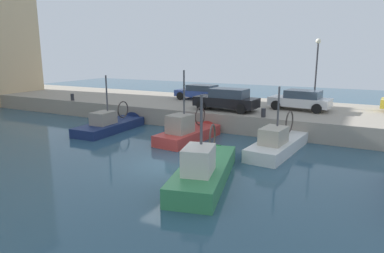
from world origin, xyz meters
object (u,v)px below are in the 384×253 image
(fishing_boat_red, at_px, (191,137))
(quay_streetlamp, at_px, (317,61))
(parked_car_blue, at_px, (200,92))
(mooring_bollard_mid, at_px, (72,97))
(fishing_boat_navy, at_px, (114,128))
(mooring_bollard_south, at_px, (263,113))
(fishing_boat_green, at_px, (206,175))
(parked_car_black, at_px, (227,99))
(fishing_boat_white, at_px, (281,148))
(parked_car_white, at_px, (301,100))

(fishing_boat_red, distance_m, quay_streetlamp, 10.98)
(parked_car_blue, bearing_deg, mooring_bollard_mid, 119.77)
(fishing_boat_navy, distance_m, mooring_bollard_south, 9.88)
(mooring_bollard_south, bearing_deg, fishing_boat_green, 179.98)
(parked_car_blue, relative_size, quay_streetlamp, 0.86)
(mooring_bollard_mid, bearing_deg, fishing_boat_navy, -112.73)
(fishing_boat_navy, xyz_separation_m, quay_streetlamp, (8.42, -11.49, 4.34))
(parked_car_black, relative_size, mooring_bollard_mid, 8.00)
(mooring_bollard_south, xyz_separation_m, mooring_bollard_mid, (0.00, 16.00, 0.00))
(fishing_boat_white, xyz_separation_m, parked_car_white, (6.38, 0.24, 1.77))
(parked_car_black, distance_m, quay_streetlamp, 7.10)
(quay_streetlamp, bearing_deg, parked_car_black, 130.90)
(mooring_bollard_south, bearing_deg, parked_car_black, 66.08)
(mooring_bollard_south, height_order, mooring_bollard_mid, same)
(parked_car_black, bearing_deg, fishing_boat_navy, 122.19)
(fishing_boat_green, xyz_separation_m, mooring_bollard_south, (8.22, -0.00, 1.34))
(fishing_boat_navy, distance_m, parked_car_blue, 8.57)
(mooring_bollard_south, relative_size, quay_streetlamp, 0.11)
(fishing_boat_green, height_order, parked_car_white, fishing_boat_green)
(fishing_boat_navy, distance_m, fishing_boat_red, 5.82)
(fishing_boat_green, relative_size, fishing_boat_red, 1.21)
(fishing_boat_green, height_order, fishing_boat_navy, fishing_boat_navy)
(fishing_boat_red, xyz_separation_m, mooring_bollard_mid, (2.72, 12.43, 1.31))
(mooring_bollard_south, bearing_deg, parked_car_white, -21.25)
(fishing_boat_green, height_order, quay_streetlamp, quay_streetlamp)
(fishing_boat_green, bearing_deg, quay_streetlamp, -8.64)
(fishing_boat_white, bearing_deg, mooring_bollard_south, 34.10)
(fishing_boat_red, xyz_separation_m, quay_streetlamp, (8.37, -5.67, 4.29))
(fishing_boat_green, bearing_deg, parked_car_white, -7.06)
(fishing_boat_navy, relative_size, fishing_boat_white, 0.94)
(fishing_boat_red, relative_size, parked_car_white, 1.35)
(fishing_boat_navy, distance_m, mooring_bollard_mid, 7.30)
(parked_car_black, bearing_deg, mooring_bollard_mid, 95.66)
(mooring_bollard_mid, bearing_deg, parked_car_white, -77.66)
(fishing_boat_white, bearing_deg, parked_car_blue, 47.77)
(quay_streetlamp, bearing_deg, fishing_boat_white, 177.40)
(fishing_boat_green, bearing_deg, parked_car_black, 17.06)
(parked_car_blue, bearing_deg, fishing_boat_white, -132.23)
(fishing_boat_green, relative_size, fishing_boat_navy, 1.10)
(fishing_boat_navy, xyz_separation_m, mooring_bollard_mid, (2.77, 6.61, 1.36))
(fishing_boat_white, distance_m, mooring_bollard_mid, 17.96)
(parked_car_white, distance_m, mooring_bollard_mid, 17.91)
(quay_streetlamp, bearing_deg, parked_car_blue, 92.67)
(parked_car_blue, relative_size, parked_car_white, 0.99)
(mooring_bollard_south, bearing_deg, quay_streetlamp, -20.42)
(fishing_boat_white, relative_size, quay_streetlamp, 1.36)
(mooring_bollard_mid, bearing_deg, parked_car_black, -84.34)
(fishing_boat_green, relative_size, parked_car_black, 1.55)
(parked_car_blue, xyz_separation_m, mooring_bollard_south, (-5.23, -6.85, -0.38))
(fishing_boat_green, height_order, fishing_boat_white, fishing_boat_green)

